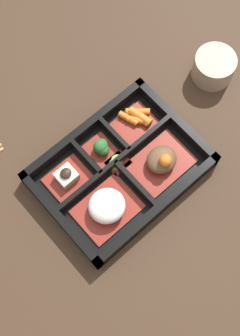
% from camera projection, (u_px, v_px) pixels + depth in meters
% --- Properties ---
extents(ground_plane, '(3.00, 3.00, 0.00)m').
position_uv_depth(ground_plane, '(120.00, 172.00, 0.85)').
color(ground_plane, '#382619').
extents(bento_base, '(0.29, 0.21, 0.01)m').
position_uv_depth(bento_base, '(120.00, 172.00, 0.85)').
color(bento_base, black).
rests_on(bento_base, ground_plane).
extents(bento_rim, '(0.29, 0.21, 0.04)m').
position_uv_depth(bento_rim, '(119.00, 168.00, 0.84)').
color(bento_rim, black).
rests_on(bento_rim, ground_plane).
extents(bowl_stew, '(0.11, 0.08, 0.05)m').
position_uv_depth(bowl_stew, '(162.00, 161.00, 0.83)').
color(bowl_stew, maroon).
rests_on(bowl_stew, bento_base).
extents(bowl_rice, '(0.11, 0.08, 0.04)m').
position_uv_depth(bowl_rice, '(107.00, 207.00, 0.80)').
color(bowl_rice, maroon).
rests_on(bowl_rice, bento_base).
extents(bowl_carrots, '(0.08, 0.06, 0.02)m').
position_uv_depth(bowl_carrots, '(136.00, 119.00, 0.87)').
color(bowl_carrots, maroon).
rests_on(bowl_carrots, bento_base).
extents(bowl_greens, '(0.05, 0.06, 0.03)m').
position_uv_depth(bowl_greens, '(102.00, 148.00, 0.85)').
color(bowl_greens, maroon).
rests_on(bowl_greens, bento_base).
extents(bowl_tofu, '(0.08, 0.06, 0.03)m').
position_uv_depth(bowl_tofu, '(67.00, 177.00, 0.83)').
color(bowl_tofu, maroon).
rests_on(bowl_tofu, bento_base).
extents(bowl_pickles, '(0.04, 0.03, 0.01)m').
position_uv_depth(bowl_pickles, '(118.00, 162.00, 0.85)').
color(bowl_pickles, maroon).
rests_on(bowl_pickles, bento_base).
extents(tea_cup, '(0.08, 0.08, 0.05)m').
position_uv_depth(tea_cup, '(214.00, 67.00, 0.89)').
color(tea_cup, gray).
rests_on(tea_cup, ground_plane).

